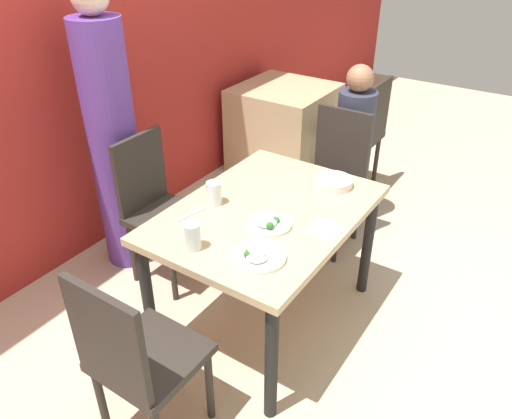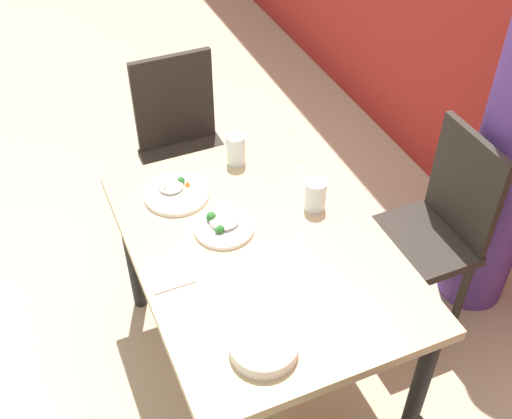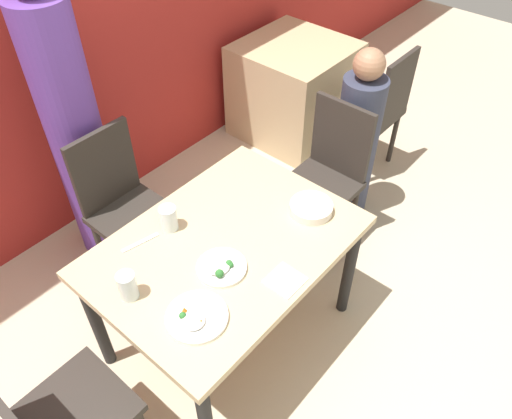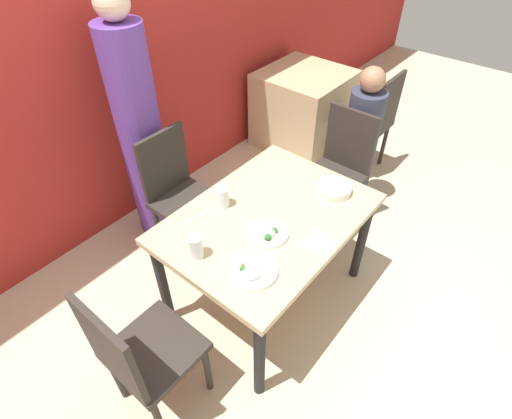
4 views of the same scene
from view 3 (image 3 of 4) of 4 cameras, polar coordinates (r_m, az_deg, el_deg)
name	(u,v)px [view 3 (image 3 of 4)]	position (r m, az deg, el deg)	size (l,w,h in m)	color
ground_plane	(231,332)	(2.82, -2.87, -13.81)	(10.00, 10.00, 0.00)	beige
wall_back	(11,20)	(2.91, -26.24, 18.89)	(10.00, 0.06, 2.70)	#A82823
dining_table	(226,256)	(2.31, -3.42, -5.37)	(1.18, 0.86, 0.73)	tan
chair_adult_spot	(124,204)	(2.84, -14.84, 0.61)	(0.40, 0.40, 0.93)	#2D2823
chair_child_spot	(327,174)	(2.97, 8.11, 4.05)	(0.40, 0.40, 0.93)	#2D2823
chair_empty_left	(56,419)	(2.18, -21.87, -21.35)	(0.40, 0.40, 0.93)	#2D2823
person_adult	(76,134)	(2.87, -19.91, 8.13)	(0.29, 0.29, 1.75)	#5B3893
person_child	(355,145)	(3.15, 11.30, 7.23)	(0.26, 0.26, 1.17)	#33384C
bowl_curry	(311,208)	(2.38, 6.32, 0.21)	(0.21, 0.21, 0.05)	silver
plate_rice_adult	(196,317)	(1.99, -6.86, -12.14)	(0.25, 0.25, 0.05)	white
plate_rice_child	(221,267)	(2.13, -4.04, -6.60)	(0.22, 0.22, 0.05)	white
glass_water_tall	(128,286)	(2.07, -14.46, -8.45)	(0.08, 0.08, 0.13)	silver
glass_water_short	(169,218)	(2.30, -9.96, -1.00)	(0.08, 0.08, 0.12)	silver
napkin_folded	(285,280)	(2.10, 3.34, -8.08)	(0.14, 0.14, 0.01)	white
fork_steel	(140,243)	(2.30, -13.10, -3.71)	(0.18, 0.06, 0.01)	silver
background_table	(293,90)	(3.99, 4.26, 13.44)	(0.76, 0.77, 0.74)	tan
chair_background	(377,109)	(3.60, 13.68, 11.13)	(0.40, 0.40, 0.93)	#2D2823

